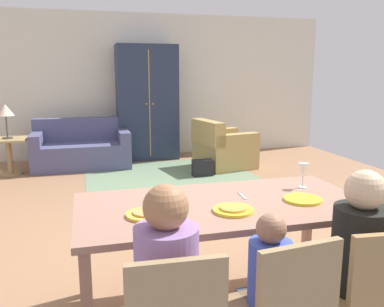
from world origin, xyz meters
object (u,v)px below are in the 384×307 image
Objects in this scene: handbag at (203,168)px; side_table at (9,151)px; dining_chair_woman at (374,295)px; person_man at (166,303)px; plate_near_man at (147,214)px; table_lamp at (5,111)px; dining_table at (223,212)px; couch at (82,149)px; plate_near_woman at (303,199)px; person_child at (265,303)px; wine_glass at (303,170)px; person_woman at (354,275)px; armchair at (222,149)px; armoire at (147,103)px; plate_near_child at (233,210)px.

side_table is at bearing 162.97° from handbag.
side_table is (-2.54, 5.25, -0.11)m from dining_chair_woman.
handbag is at bearing 71.11° from person_man.
plate_near_man is 4.79m from table_lamp.
plate_near_man is 0.46× the size of table_lamp.
couch is (-0.92, 4.68, -0.39)m from dining_table.
person_child is at bearing -132.93° from plate_near_woman.
wine_glass is 0.12× the size of couch.
armchair is at bearing 79.31° from person_woman.
dining_chair_woman is 5.96m from armoire.
table_lamp is (-1.51, 4.54, 0.24)m from plate_near_man.
plate_near_man reaches higher than side_table.
wine_glass is 0.32× the size of side_table.
plate_near_woman is at bearing -60.56° from table_lamp.
person_woman is at bearing -95.25° from handbag.
plate_near_child reaches higher than dining_table.
couch is (-0.40, 5.34, -0.21)m from person_man.
armoire reaches higher than person_man.
wine_glass reaches higher than armchair.
side_table is 1.07× the size of table_lamp.
plate_near_woman is 1.34× the size of wine_glass.
wine_glass is at bearing 79.35° from person_woman.
plate_near_woman is 0.16× the size of couch.
side_table is 1.81× the size of handbag.
plate_near_child is 4.44m from armchair.
couch is at bearing 94.72° from plate_near_man.
armchair is (0.88, 4.11, -0.45)m from plate_near_woman.
plate_near_child is at bearing -79.30° from couch.
armoire is (0.30, 5.28, 0.28)m from plate_near_child.
side_table is (-3.44, 0.41, 0.06)m from armchair.
person_child is 1.06× the size of dining_chair_woman.
person_child is 0.44× the size of armoire.
armoire is at bearing 92.27° from person_woman.
person_man is (-1.04, -0.56, -0.26)m from plate_near_woman.
wine_glass is 0.58× the size of handbag.
plate_near_child is 0.76m from person_woman.
plate_near_man is 0.23× the size of person_woman.
plate_near_child is 0.46× the size of table_lamp.
armoire is (0.30, 5.76, 0.62)m from person_child.
person_woman is at bearing -0.01° from person_man.
plate_near_child is at bearing -103.81° from handbag.
plate_near_child is 0.59m from person_child.
armoire is 2.42m from table_lamp.
plate_near_child is 4.97m from couch.
handbag is (0.61, -1.58, -0.92)m from armoire.
couch is at bearing 101.10° from dining_table.
person_child is at bearing -46.41° from plate_near_man.
person_child is at bearing -90.40° from plate_near_child.
plate_near_man and plate_near_woman have the same top height.
plate_near_woman is 0.35m from wine_glass.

